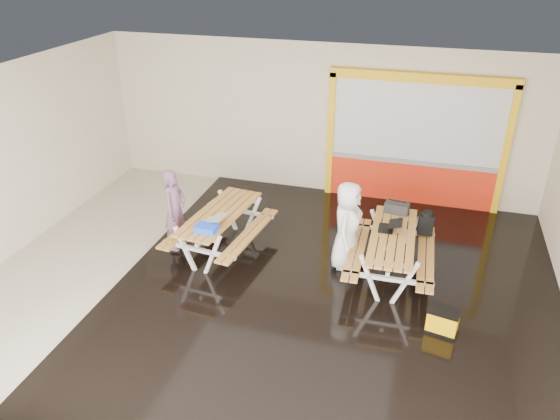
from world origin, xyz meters
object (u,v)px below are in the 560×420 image
(picnic_table_left, at_px, (220,222))
(backpack, at_px, (426,223))
(toolbox, at_px, (397,208))
(picnic_table_right, at_px, (392,245))
(dark_case, at_px, (346,260))
(blue_pouch, at_px, (206,228))
(person_right, at_px, (347,226))
(fluke_bag, at_px, (443,321))
(laptop_right, at_px, (389,226))
(laptop_left, at_px, (213,220))
(person_left, at_px, (175,209))

(picnic_table_left, xyz_separation_m, backpack, (3.76, 0.78, 0.14))
(backpack, bearing_deg, toolbox, 165.78)
(picnic_table_right, xyz_separation_m, dark_case, (-0.81, 0.12, -0.53))
(picnic_table_right, bearing_deg, blue_pouch, -166.43)
(person_right, height_order, fluke_bag, person_right)
(toolbox, xyz_separation_m, dark_case, (-0.79, -0.76, -0.84))
(picnic_table_right, relative_size, fluke_bag, 4.22)
(laptop_right, bearing_deg, toolbox, 84.73)
(picnic_table_right, bearing_deg, person_right, 177.09)
(person_right, relative_size, laptop_right, 3.97)
(person_right, distance_m, fluke_bag, 2.34)
(backpack, distance_m, fluke_bag, 2.21)
(blue_pouch, bearing_deg, laptop_left, 87.65)
(picnic_table_right, relative_size, blue_pouch, 5.79)
(picnic_table_right, relative_size, dark_case, 5.21)
(person_left, distance_m, toolbox, 4.19)
(laptop_right, bearing_deg, laptop_left, -167.82)
(picnic_table_left, bearing_deg, fluke_bag, -17.48)
(picnic_table_left, distance_m, person_left, 0.89)
(picnic_table_left, distance_m, person_right, 2.43)
(picnic_table_right, bearing_deg, picnic_table_left, -179.22)
(picnic_table_left, bearing_deg, blue_pouch, -86.75)
(laptop_right, height_order, blue_pouch, laptop_right)
(picnic_table_right, distance_m, backpack, 0.92)
(fluke_bag, bearing_deg, person_left, 167.32)
(blue_pouch, relative_size, toolbox, 0.82)
(picnic_table_left, height_order, laptop_left, laptop_left)
(person_left, relative_size, blue_pouch, 4.21)
(person_right, relative_size, fluke_bag, 3.16)
(person_right, bearing_deg, picnic_table_left, 95.12)
(picnic_table_right, xyz_separation_m, person_right, (-0.81, 0.04, 0.24))
(person_left, distance_m, laptop_right, 4.00)
(laptop_left, relative_size, backpack, 1.04)
(picnic_table_right, xyz_separation_m, laptop_right, (-0.09, 0.19, 0.26))
(person_left, bearing_deg, person_right, -83.12)
(person_left, bearing_deg, toolbox, -72.54)
(fluke_bag, bearing_deg, toolbox, 113.38)
(picnic_table_right, height_order, blue_pouch, blue_pouch)
(person_right, xyz_separation_m, laptop_left, (-2.36, -0.52, 0.02))
(laptop_right, bearing_deg, blue_pouch, -162.77)
(person_left, height_order, backpack, person_left)
(laptop_right, relative_size, toolbox, 0.89)
(laptop_right, distance_m, blue_pouch, 3.25)
(blue_pouch, height_order, toolbox, toolbox)
(picnic_table_left, height_order, person_left, person_left)
(fluke_bag, bearing_deg, laptop_left, 167.89)
(person_right, bearing_deg, dark_case, 0.54)
(laptop_right, xyz_separation_m, blue_pouch, (-3.10, -0.96, -0.00))
(toolbox, bearing_deg, picnic_table_right, -88.49)
(person_left, height_order, laptop_left, person_left)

